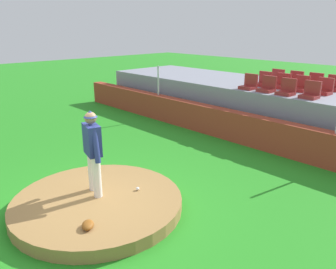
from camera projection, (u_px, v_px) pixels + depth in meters
ground_plane at (98, 209)px, 6.75m from camera, size 60.00×60.00×0.00m
pitchers_mound at (98, 203)px, 6.71m from camera, size 3.36×3.36×0.25m
pitcher at (93, 147)px, 6.57m from camera, size 0.79×0.37×1.74m
baseball at (138, 189)px, 6.97m from camera, size 0.07×0.07×0.07m
fielding_glove at (88, 225)px, 5.67m from camera, size 0.36×0.34×0.11m
brick_barrier at (254, 131)px, 10.18m from camera, size 17.65×0.40×0.94m
fence_post_left at (158, 81)px, 12.89m from camera, size 0.06×0.06×1.13m
bleacher_platform at (293, 110)px, 11.65m from camera, size 16.13×3.56×1.49m
stadium_chair_0 at (249, 84)px, 11.25m from camera, size 0.48×0.44×0.50m
stadium_chair_1 at (267, 87)px, 10.79m from camera, size 0.48×0.44×0.50m
stadium_chair_2 at (287, 90)px, 10.30m from camera, size 0.48×0.44×0.50m
stadium_chair_3 at (311, 93)px, 9.82m from camera, size 0.48×0.44×0.50m
stadium_chair_4 at (264, 81)px, 11.84m from camera, size 0.48×0.44×0.50m
stadium_chair_5 at (282, 84)px, 11.38m from camera, size 0.48×0.44×0.50m
stadium_chair_6 at (301, 86)px, 10.90m from camera, size 0.48×0.44×0.50m
stadium_chair_7 at (324, 89)px, 10.41m from camera, size 0.48×0.44×0.50m
stadium_chair_8 at (276, 79)px, 12.47m from camera, size 0.48×0.44×0.50m
stadium_chair_9 at (295, 81)px, 11.95m from camera, size 0.48×0.44×0.50m
stadium_chair_10 at (314, 83)px, 11.48m from camera, size 0.48×0.44×0.50m
stadium_chair_11 at (333, 86)px, 11.00m from camera, size 0.48×0.44×0.50m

